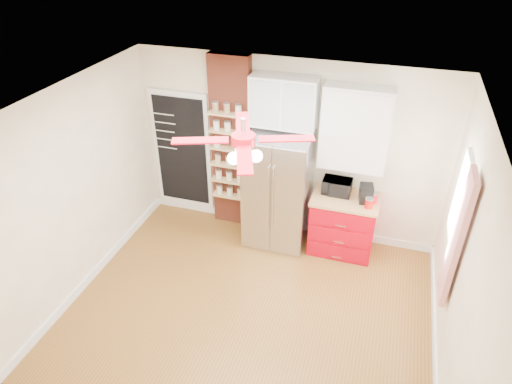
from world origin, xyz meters
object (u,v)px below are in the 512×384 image
(red_cabinet, at_px, (343,224))
(pantry_jar_oats, at_px, (217,142))
(toaster_oven, at_px, (337,186))
(canister_left, at_px, (369,203))
(fridge, at_px, (278,190))
(ceiling_fan, at_px, (243,140))
(coffee_maker, at_px, (366,194))

(red_cabinet, xyz_separation_m, pantry_jar_oats, (-1.94, 0.09, 0.99))
(toaster_oven, xyz_separation_m, canister_left, (0.47, -0.24, -0.04))
(fridge, xyz_separation_m, toaster_oven, (0.82, 0.13, 0.14))
(fridge, xyz_separation_m, canister_left, (1.30, -0.10, 0.09))
(red_cabinet, distance_m, toaster_oven, 0.58)
(red_cabinet, relative_size, toaster_oven, 2.35)
(ceiling_fan, height_order, toaster_oven, ceiling_fan)
(fridge, xyz_separation_m, coffee_maker, (1.23, 0.04, 0.15))
(coffee_maker, relative_size, canister_left, 1.92)
(red_cabinet, relative_size, ceiling_fan, 0.67)
(ceiling_fan, relative_size, canister_left, 10.55)
(canister_left, xyz_separation_m, pantry_jar_oats, (-2.27, 0.24, 0.48))
(coffee_maker, bearing_deg, canister_left, -76.88)
(ceiling_fan, bearing_deg, fridge, 91.76)
(red_cabinet, distance_m, ceiling_fan, 2.75)
(red_cabinet, distance_m, coffee_maker, 0.63)
(fridge, relative_size, red_cabinet, 1.86)
(fridge, bearing_deg, red_cabinet, 2.95)
(ceiling_fan, height_order, coffee_maker, ceiling_fan)
(red_cabinet, bearing_deg, ceiling_fan, -118.71)
(fridge, relative_size, pantry_jar_oats, 12.09)
(fridge, distance_m, canister_left, 1.30)
(toaster_oven, distance_m, canister_left, 0.53)
(ceiling_fan, height_order, canister_left, ceiling_fan)
(canister_left, relative_size, pantry_jar_oats, 0.92)
(toaster_oven, xyz_separation_m, pantry_jar_oats, (-1.80, 0.01, 0.43))
(toaster_oven, bearing_deg, red_cabinet, -28.55)
(red_cabinet, distance_m, canister_left, 0.63)
(fridge, xyz_separation_m, ceiling_fan, (0.05, -1.63, 1.55))
(fridge, bearing_deg, ceiling_fan, -88.24)
(coffee_maker, bearing_deg, ceiling_fan, -135.91)
(ceiling_fan, distance_m, canister_left, 2.45)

